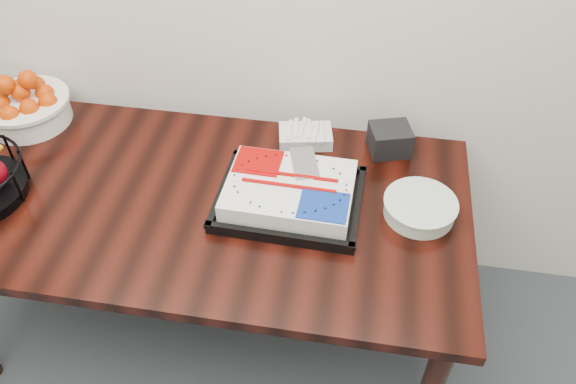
% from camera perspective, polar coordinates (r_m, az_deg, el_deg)
% --- Properties ---
extents(table, '(1.80, 0.90, 0.75)m').
position_cam_1_polar(table, '(1.95, -8.87, -2.33)').
color(table, black).
rests_on(table, ground).
extents(cake_tray, '(0.48, 0.38, 0.10)m').
position_cam_1_polar(cake_tray, '(1.82, 0.16, -0.16)').
color(cake_tray, black).
rests_on(cake_tray, table).
extents(tangerine_bowl, '(0.33, 0.33, 0.21)m').
position_cam_1_polar(tangerine_bowl, '(2.35, -25.22, 8.32)').
color(tangerine_bowl, white).
rests_on(tangerine_bowl, table).
extents(plate_stack, '(0.24, 0.24, 0.06)m').
position_cam_1_polar(plate_stack, '(1.84, 13.24, -1.58)').
color(plate_stack, white).
rests_on(plate_stack, table).
extents(fork_bag, '(0.21, 0.16, 0.06)m').
position_cam_1_polar(fork_bag, '(2.07, 1.78, 5.73)').
color(fork_bag, silver).
rests_on(fork_bag, table).
extents(napkin_box, '(0.17, 0.16, 0.10)m').
position_cam_1_polar(napkin_box, '(2.05, 10.29, 5.27)').
color(napkin_box, black).
rests_on(napkin_box, table).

